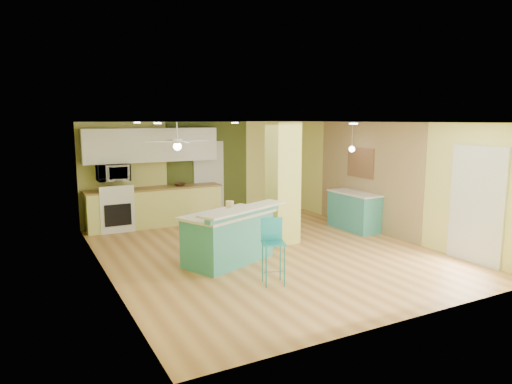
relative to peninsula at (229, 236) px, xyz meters
The scene contains 23 objects.
floor 1.05m from the peninsula, 14.10° to the left, with size 6.00×7.00×0.01m, color #A46D39.
ceiling 2.23m from the peninsula, 14.10° to the left, with size 6.00×7.00×0.01m, color white.
wall_back 3.92m from the peninsula, 76.34° to the left, with size 6.00×0.01×2.50m, color #DCDA75.
wall_front 3.49m from the peninsula, 74.52° to the right, with size 6.00×0.01×2.50m, color #DCDA75.
wall_left 2.25m from the peninsula, behind, with size 0.01×7.00×2.50m, color #DCDA75.
wall_right 3.99m from the peninsula, ahead, with size 0.01×7.00×2.50m, color #DCDA75.
wood_panel 4.06m from the peninsula, 12.00° to the left, with size 0.02×3.40×2.50m, color olive.
olive_accent 3.95m from the peninsula, 73.40° to the left, with size 2.20×0.02×2.50m, color #3F4A1D.
interior_door 3.89m from the peninsula, 73.29° to the left, with size 0.82×0.05×2.00m, color silver.
french_door 4.43m from the peninsula, 28.12° to the right, with size 0.04×1.08×2.10m, color silver.
column 1.88m from the peninsula, 25.05° to the left, with size 0.55×0.55×2.50m, color #CACD5F.
kitchen_run 3.45m from the peninsula, 96.53° to the left, with size 3.25×0.63×0.94m.
stove 3.67m from the peninsula, 111.44° to the left, with size 0.76×0.66×1.08m.
upper_cabinets 3.86m from the peninsula, 96.31° to the left, with size 3.20×0.34×0.80m, color white.
microwave 3.78m from the peninsula, 111.39° to the left, with size 0.70×0.48×0.39m, color silver.
ceiling_fan 2.75m from the peninsula, 94.94° to the left, with size 1.41×1.41×0.61m.
pendant_lamp 3.95m from the peninsula, 15.37° to the left, with size 0.14×0.14×0.69m.
wall_decor 4.15m from the peninsula, 14.87° to the left, with size 0.03×0.90×0.70m, color brown.
peninsula is the anchor object (origin of this frame).
bar_stool 1.31m from the peninsula, 82.62° to the right, with size 0.43×0.43×1.03m.
side_counter 3.72m from the peninsula, 13.94° to the left, with size 0.58×1.37×0.88m.
fruit_bowl 3.45m from the peninsula, 86.15° to the left, with size 0.28×0.28×0.07m, color #3D2719.
canister 0.53m from the peninsula, 57.40° to the left, with size 0.15×0.15×0.20m, color gold.
Camera 1 is at (-4.20, -7.50, 2.56)m, focal length 32.00 mm.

